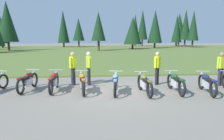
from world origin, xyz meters
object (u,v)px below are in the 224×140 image
object	(u,v)px
motorcycle_british_green	(176,82)
motorcycle_olive	(145,84)
motorcycle_orange	(82,82)
rider_checking_bike	(221,67)
motorcycle_maroon	(28,81)
motorcycle_sky_blue	(115,83)
rider_near_row_end	(73,66)
motorcycle_red	(54,81)
motorcycle_navy	(207,83)
rider_in_hivis_vest	(89,66)
rider_with_back_turned	(157,66)

from	to	relation	value
motorcycle_british_green	motorcycle_olive	bearing A→B (deg)	-175.15
motorcycle_orange	motorcycle_british_green	size ratio (longest dim) A/B	1.00
rider_checking_bike	motorcycle_maroon	bearing A→B (deg)	-179.15
motorcycle_sky_blue	rider_near_row_end	bearing A→B (deg)	139.24
motorcycle_olive	rider_near_row_end	xyz separation A→B (m)	(-3.18, 1.93, 0.51)
motorcycle_british_green	rider_near_row_end	world-z (taller)	rider_near_row_end
motorcycle_orange	motorcycle_sky_blue	size ratio (longest dim) A/B	1.00
motorcycle_orange	motorcycle_olive	bearing A→B (deg)	-10.29
motorcycle_maroon	motorcycle_olive	bearing A→B (deg)	-11.12
motorcycle_red	rider_near_row_end	distance (m)	1.43
motorcycle_navy	rider_checking_bike	distance (m)	1.96
rider_in_hivis_vest	motorcycle_red	bearing A→B (deg)	-143.48
motorcycle_orange	rider_near_row_end	distance (m)	1.63
motorcycle_olive	rider_checking_bike	distance (m)	4.28
rider_near_row_end	rider_checking_bike	size ratio (longest dim) A/B	1.00
motorcycle_olive	rider_in_hivis_vest	size ratio (longest dim) A/B	1.26
motorcycle_maroon	motorcycle_navy	xyz separation A→B (m)	(7.82, -1.14, 0.00)
motorcycle_navy	rider_with_back_turned	bearing A→B (deg)	132.43
motorcycle_sky_blue	motorcycle_olive	distance (m)	1.25
motorcycle_sky_blue	motorcycle_navy	size ratio (longest dim) A/B	1.00
motorcycle_orange	rider_with_back_turned	bearing A→B (deg)	17.89
rider_near_row_end	rider_in_hivis_vest	bearing A→B (deg)	2.44
rider_checking_bike	motorcycle_olive	bearing A→B (deg)	-164.41
motorcycle_orange	rider_in_hivis_vest	bearing A→B (deg)	80.41
rider_with_back_turned	rider_near_row_end	distance (m)	4.23
motorcycle_orange	motorcycle_sky_blue	bearing A→B (deg)	-9.43
rider_in_hivis_vest	rider_with_back_turned	size ratio (longest dim) A/B	1.00
motorcycle_orange	rider_in_hivis_vest	size ratio (longest dim) A/B	1.26
motorcycle_maroon	rider_with_back_turned	distance (m)	6.22
motorcycle_olive	motorcycle_navy	bearing A→B (deg)	-2.88
motorcycle_red	motorcycle_orange	size ratio (longest dim) A/B	1.00
motorcycle_red	rider_in_hivis_vest	world-z (taller)	rider_in_hivis_vest
motorcycle_orange	rider_in_hivis_vest	distance (m)	1.59
motorcycle_navy	rider_with_back_turned	xyz separation A→B (m)	(-1.66, 1.81, 0.51)
motorcycle_sky_blue	motorcycle_british_green	size ratio (longest dim) A/B	1.00
motorcycle_british_green	motorcycle_navy	xyz separation A→B (m)	(1.29, -0.26, 0.00)
motorcycle_sky_blue	motorcycle_maroon	bearing A→B (deg)	168.93
motorcycle_olive	motorcycle_orange	bearing A→B (deg)	169.71
motorcycle_olive	rider_checking_bike	world-z (taller)	rider_checking_bike
motorcycle_sky_blue	motorcycle_navy	xyz separation A→B (m)	(3.92, -0.38, 0.00)
motorcycle_red	motorcycle_navy	bearing A→B (deg)	-8.27
motorcycle_red	rider_with_back_turned	size ratio (longest dim) A/B	1.26
motorcycle_maroon	motorcycle_red	size ratio (longest dim) A/B	1.00
motorcycle_red	rider_in_hivis_vest	distance (m)	1.98
motorcycle_british_green	rider_with_back_turned	size ratio (longest dim) A/B	1.26
motorcycle_navy	rider_with_back_turned	distance (m)	2.51
rider_with_back_turned	motorcycle_olive	bearing A→B (deg)	-121.91
motorcycle_red	motorcycle_sky_blue	xyz separation A→B (m)	(2.71, -0.58, 0.00)
motorcycle_maroon	motorcycle_sky_blue	xyz separation A→B (m)	(3.90, -0.76, 0.00)
motorcycle_orange	rider_in_hivis_vest	xyz separation A→B (m)	(0.25, 1.48, 0.51)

